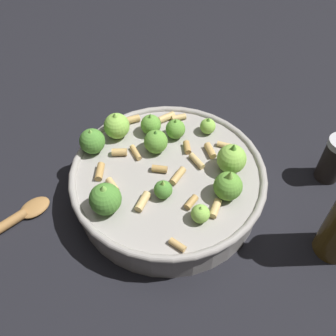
# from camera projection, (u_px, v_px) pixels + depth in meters

# --- Properties ---
(ground_plane) EXTENTS (2.40, 2.40, 0.00)m
(ground_plane) POSITION_uv_depth(u_px,v_px,m) (168.00, 194.00, 0.65)
(ground_plane) COLOR black
(cooking_pan) EXTENTS (0.32, 0.32, 0.12)m
(cooking_pan) POSITION_uv_depth(u_px,v_px,m) (167.00, 179.00, 0.62)
(cooking_pan) COLOR #9E9993
(cooking_pan) RESTS_ON ground
(pepper_shaker) EXTENTS (0.04, 0.04, 0.09)m
(pepper_shaker) POSITION_uv_depth(u_px,v_px,m) (334.00, 159.00, 0.64)
(pepper_shaker) COLOR black
(pepper_shaker) RESTS_ON ground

